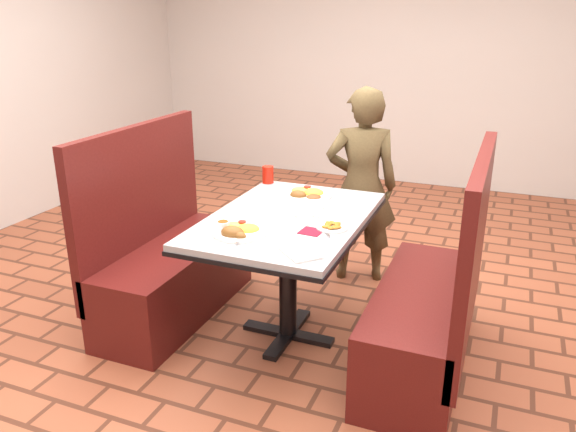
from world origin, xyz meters
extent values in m
plane|color=#A25235|center=(0.00, 0.00, 0.00)|extent=(7.00, 7.00, 0.00)
cube|color=silver|center=(0.00, 3.50, 1.40)|extent=(6.00, 0.04, 2.80)
cube|color=#A5A8AA|center=(0.00, 0.00, 0.73)|extent=(0.80, 1.20, 0.03)
cube|color=black|center=(0.00, 0.00, 0.70)|extent=(0.81, 1.21, 0.02)
cylinder|color=black|center=(0.00, 0.00, 0.36)|extent=(0.10, 0.10, 0.69)
cube|color=black|center=(0.00, 0.00, 0.01)|extent=(0.55, 0.08, 0.03)
cube|color=black|center=(0.00, 0.00, 0.01)|extent=(0.08, 0.55, 0.03)
cube|color=#571714|center=(-0.75, 0.00, 0.23)|extent=(0.45, 1.20, 0.45)
cube|color=#571714|center=(-0.97, 0.00, 0.70)|extent=(0.06, 1.20, 0.95)
cube|color=#571714|center=(0.75, 0.00, 0.23)|extent=(0.45, 1.20, 0.45)
cube|color=#571714|center=(0.97, 0.00, 0.70)|extent=(0.06, 1.20, 0.95)
imported|color=brown|center=(0.16, 0.94, 0.68)|extent=(0.57, 0.46, 1.35)
cylinder|color=white|center=(-0.12, -0.34, 0.76)|extent=(0.28, 0.28, 0.02)
ellipsoid|color=yellow|center=(-0.09, -0.30, 0.79)|extent=(0.11, 0.11, 0.05)
ellipsoid|color=#87B648|center=(-0.18, -0.28, 0.78)|extent=(0.11, 0.09, 0.04)
cylinder|color=red|center=(-0.15, -0.26, 0.79)|extent=(0.04, 0.04, 0.01)
ellipsoid|color=brown|center=(-0.14, -0.39, 0.80)|extent=(0.12, 0.09, 0.07)
ellipsoid|color=brown|center=(-0.09, -0.41, 0.79)|extent=(0.07, 0.05, 0.04)
cylinder|color=white|center=(-0.21, -0.35, 0.79)|extent=(0.07, 0.07, 0.04)
cylinder|color=brown|center=(-0.21, -0.35, 0.81)|extent=(0.05, 0.05, 0.01)
cylinder|color=white|center=(-0.02, 0.36, 0.76)|extent=(0.30, 0.30, 0.02)
ellipsoid|color=yellow|center=(0.01, 0.39, 0.79)|extent=(0.12, 0.12, 0.05)
ellipsoid|color=#87B648|center=(-0.08, 0.41, 0.79)|extent=(0.12, 0.10, 0.04)
cylinder|color=red|center=(-0.05, 0.43, 0.79)|extent=(0.04, 0.04, 0.01)
ellipsoid|color=brown|center=(0.04, 0.32, 0.78)|extent=(0.09, 0.09, 0.03)
ellipsoid|color=brown|center=(-0.06, 0.31, 0.80)|extent=(0.10, 0.08, 0.06)
cylinder|color=white|center=(0.28, -0.09, 0.76)|extent=(0.17, 0.17, 0.01)
cube|color=maroon|center=(0.20, -0.18, 0.75)|extent=(0.12, 0.12, 0.00)
cube|color=silver|center=(0.27, -0.16, 0.76)|extent=(0.09, 0.12, 0.00)
cylinder|color=red|center=(-0.36, 0.55, 0.81)|extent=(0.07, 0.07, 0.11)
cube|color=silver|center=(0.25, -0.46, 0.76)|extent=(0.23, 0.23, 0.01)
cube|color=silver|center=(-0.10, -0.34, 0.76)|extent=(0.06, 0.14, 0.00)
cube|color=silver|center=(-0.06, -0.41, 0.76)|extent=(0.03, 0.16, 0.00)
camera|label=1|loc=(1.07, -2.66, 1.78)|focal=35.00mm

